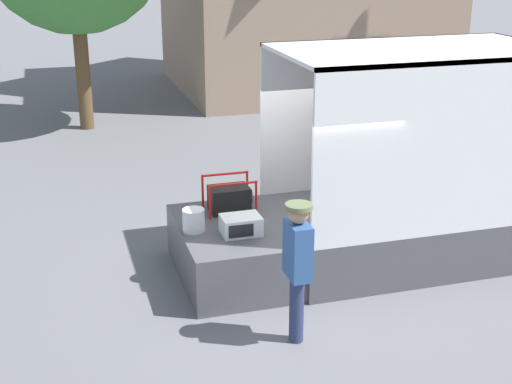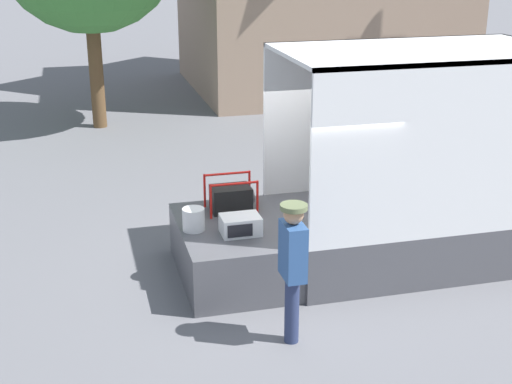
{
  "view_description": "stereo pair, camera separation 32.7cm",
  "coord_description": "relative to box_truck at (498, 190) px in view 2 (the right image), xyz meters",
  "views": [
    {
      "loc": [
        -3.14,
        -9.22,
        4.74
      ],
      "look_at": [
        -0.47,
        -0.2,
        1.36
      ],
      "focal_mm": 50.0,
      "sensor_mm": 36.0,
      "label": 1
    },
    {
      "loc": [
        -2.83,
        -9.31,
        4.74
      ],
      "look_at": [
        -0.47,
        -0.2,
        1.36
      ],
      "focal_mm": 50.0,
      "sensor_mm": 36.0,
      "label": 2
    }
  ],
  "objects": [
    {
      "name": "portable_generator",
      "position": [
        -4.19,
        0.57,
        0.05
      ],
      "size": [
        0.74,
        0.53,
        0.53
      ],
      "color": "black",
      "rests_on": "tailgate_deck"
    },
    {
      "name": "orange_bucket",
      "position": [
        -4.89,
        -0.05,
        0.01
      ],
      "size": [
        0.32,
        0.32,
        0.33
      ],
      "color": "silver",
      "rests_on": "tailgate_deck"
    },
    {
      "name": "box_truck",
      "position": [
        0.0,
        0.0,
        0.0
      ],
      "size": [
        6.05,
        2.33,
        3.24
      ],
      "color": "#B2B2B7",
      "rests_on": "ground"
    },
    {
      "name": "worker_person",
      "position": [
        -4.02,
        -1.95,
        0.17
      ],
      "size": [
        0.33,
        0.44,
        1.82
      ],
      "color": "navy",
      "rests_on": "ground"
    },
    {
      "name": "microwave",
      "position": [
        -4.28,
        -0.34,
        -0.02
      ],
      "size": [
        0.55,
        0.42,
        0.26
      ],
      "color": "white",
      "rests_on": "tailgate_deck"
    },
    {
      "name": "ground_plane",
      "position": [
        -3.55,
        -0.0,
        -0.96
      ],
      "size": [
        160.0,
        160.0,
        0.0
      ],
      "primitive_type": "plane",
      "color": "slate"
    },
    {
      "name": "tailgate_deck",
      "position": [
        -4.32,
        -0.0,
        -0.56
      ],
      "size": [
        1.54,
        2.21,
        0.81
      ],
      "primitive_type": "cube",
      "color": "#4C4C51",
      "rests_on": "ground"
    }
  ]
}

